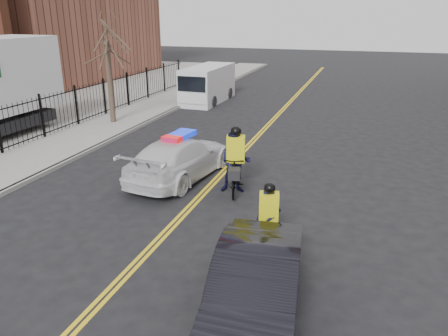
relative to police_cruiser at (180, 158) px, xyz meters
name	(u,v)px	position (x,y,z in m)	size (l,w,h in m)	color
ground	(163,236)	(1.26, -4.08, -0.73)	(120.00, 120.00, 0.00)	black
center_line_left	(244,149)	(1.18, 3.92, -0.72)	(0.10, 60.00, 0.01)	yellow
center_line_right	(247,149)	(1.34, 3.92, -0.72)	(0.10, 60.00, 0.01)	yellow
sidewalk	(93,133)	(-6.24, 3.92, -0.65)	(3.00, 60.00, 0.15)	gray
curb	(121,135)	(-4.74, 3.92, -0.65)	(0.20, 60.00, 0.15)	gray
iron_fence	(64,111)	(-7.74, 3.92, 0.27)	(0.12, 28.00, 2.00)	black
street_tree	(108,54)	(-6.34, 5.92, 2.81)	(3.20, 3.20, 4.80)	#392B21
police_cruiser	(180,158)	(0.00, 0.00, 0.00)	(2.60, 5.16, 1.60)	silver
dark_sedan	(255,290)	(4.35, -6.57, 0.00)	(1.54, 4.43, 1.46)	black
cargo_van	(207,85)	(-3.83, 13.04, 0.36)	(2.14, 5.35, 2.23)	silver
cyclist_near	(268,227)	(3.99, -3.89, -0.11)	(0.99, 1.88, 1.76)	black
cyclist_far	(236,167)	(2.20, -0.64, 0.13)	(1.12, 2.24, 2.18)	black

